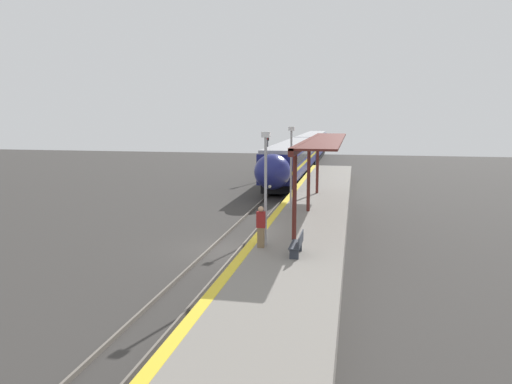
% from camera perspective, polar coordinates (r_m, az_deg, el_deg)
% --- Properties ---
extents(ground_plane, '(120.00, 120.00, 0.00)m').
position_cam_1_polar(ground_plane, '(24.61, -3.55, -6.66)').
color(ground_plane, '#383533').
extents(rail_left, '(0.08, 90.00, 0.15)m').
position_cam_1_polar(rail_left, '(24.78, -5.17, -6.39)').
color(rail_left, slate).
rests_on(rail_left, ground_plane).
extents(rail_right, '(0.08, 90.00, 0.15)m').
position_cam_1_polar(rail_right, '(24.42, -1.91, -6.59)').
color(rail_right, slate).
rests_on(rail_right, ground_plane).
extents(train, '(2.92, 48.16, 3.79)m').
position_cam_1_polar(train, '(60.20, 5.40, 4.66)').
color(train, black).
rests_on(train, ground_plane).
extents(platform_right, '(4.19, 64.00, 1.01)m').
position_cam_1_polar(platform_right, '(23.83, 5.08, -5.95)').
color(platform_right, gray).
rests_on(platform_right, ground_plane).
extents(platform_bench, '(0.44, 1.58, 0.89)m').
position_cam_1_polar(platform_bench, '(20.09, 4.82, -5.90)').
color(platform_bench, '#2D333D').
rests_on(platform_bench, platform_right).
extents(person_waiting, '(0.36, 0.23, 1.78)m').
position_cam_1_polar(person_waiting, '(21.04, 0.56, -3.91)').
color(person_waiting, '#7F6647').
rests_on(person_waiting, platform_right).
extents(railway_signal, '(0.28, 0.28, 4.65)m').
position_cam_1_polar(railway_signal, '(50.30, 1.33, 4.61)').
color(railway_signal, '#59595E').
rests_on(railway_signal, ground_plane).
extents(lamppost_near, '(0.36, 0.20, 4.87)m').
position_cam_1_polar(lamppost_near, '(21.15, 1.11, 1.35)').
color(lamppost_near, '#9E9EA3').
rests_on(lamppost_near, platform_right).
extents(lamppost_mid, '(0.36, 0.20, 4.87)m').
position_cam_1_polar(lamppost_mid, '(29.60, 4.04, 3.49)').
color(lamppost_mid, '#9E9EA3').
rests_on(lamppost_mid, platform_right).
extents(station_canopy, '(2.02, 16.62, 4.21)m').
position_cam_1_polar(station_canopy, '(28.70, 7.23, 5.49)').
color(station_canopy, '#511E19').
rests_on(station_canopy, platform_right).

